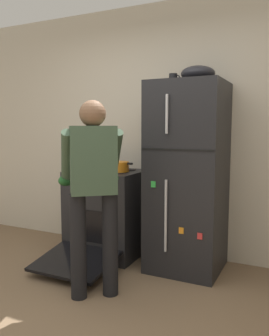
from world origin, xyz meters
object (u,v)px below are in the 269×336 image
coffee_mug (173,79)px  red_pot (118,167)px  person_cook (93,182)px  refrigerator (188,177)px  mixing_bowl (198,74)px  stove_range (107,214)px  pepper_mill (93,161)px

coffee_mug → red_pot: bearing=-170.0°
person_cook → red_pot: person_cook is taller
refrigerator → mixing_bowl: (0.08, 0.00, 0.98)m
red_pot → coffee_mug: (0.57, 0.10, 0.88)m
stove_range → mixing_bowl: 1.74m
coffee_mug → mixing_bowl: 0.26m
stove_range → pepper_mill: pepper_mill is taller
person_cook → pepper_mill: person_cook is taller
refrigerator → red_pot: (-0.74, -0.05, 0.07)m
mixing_bowl → stove_range: bearing=-179.0°
red_pot → pepper_mill: size_ratio=2.40×
stove_range → coffee_mug: (0.73, 0.07, 1.41)m
mixing_bowl → coffee_mug: bearing=169.0°
person_cook → stove_range: bearing=114.1°
refrigerator → person_cook: (-0.52, -0.88, 0.05)m
red_pot → mixing_bowl: size_ratio=1.07×
person_cook → coffee_mug: size_ratio=14.28×
coffee_mug → mixing_bowl: mixing_bowl is taller
stove_range → red_pot: (0.16, -0.03, 0.53)m
stove_range → person_cook: person_cook is taller
refrigerator → person_cook: 1.02m
coffee_mug → pepper_mill: size_ratio=0.80×
red_pot → coffee_mug: size_ratio=3.01×
red_pot → mixing_bowl: mixing_bowl is taller
refrigerator → person_cook: refrigerator is taller
refrigerator → person_cook: size_ratio=1.13×
refrigerator → pepper_mill: bearing=170.6°
red_pot → pepper_mill: pepper_mill is taller
red_pot → coffee_mug: bearing=10.0°
pepper_mill → mixing_bowl: (1.28, -0.20, 0.89)m
refrigerator → stove_range: bearing=-178.9°
coffee_mug → refrigerator: bearing=-15.8°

